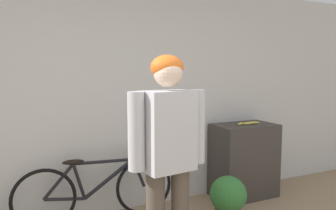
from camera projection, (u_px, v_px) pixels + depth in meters
name	position (u px, v px, depth m)	size (l,w,h in m)	color
wall_back	(125.00, 97.00, 3.72)	(8.00, 0.07, 2.60)	silver
side_shelf	(244.00, 160.00, 4.16)	(0.79, 0.48, 0.93)	#38332D
person	(168.00, 145.00, 2.54)	(0.65, 0.30, 1.72)	#4C4238
bicycle	(96.00, 190.00, 3.45)	(1.68, 0.46, 0.71)	black
banana	(248.00, 123.00, 4.09)	(0.36, 0.09, 0.03)	#EAD64C
potted_plant	(228.00, 198.00, 3.43)	(0.39, 0.39, 0.50)	brown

